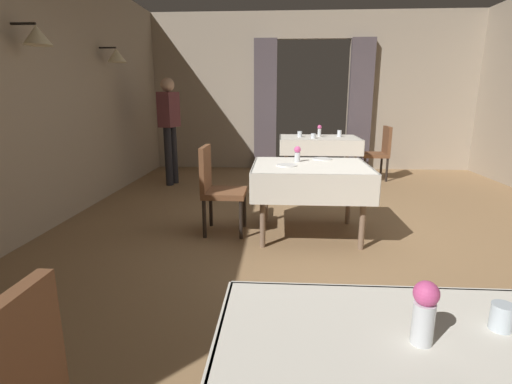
# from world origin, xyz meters

# --- Properties ---
(ground) EXTENTS (10.08, 10.08, 0.00)m
(ground) POSITION_xyz_m (0.00, 0.00, 0.00)
(ground) COLOR olive
(wall_left) EXTENTS (0.49, 8.40, 3.00)m
(wall_left) POSITION_xyz_m (-3.20, 0.00, 1.51)
(wall_left) COLOR gray
(wall_left) RESTS_ON ground
(wall_back) EXTENTS (6.40, 0.27, 3.00)m
(wall_back) POSITION_xyz_m (0.00, 4.18, 1.51)
(wall_back) COLOR gray
(wall_back) RESTS_ON ground
(dining_table_mid) EXTENTS (1.18, 1.00, 0.75)m
(dining_table_mid) POSITION_xyz_m (-0.30, 0.20, 0.65)
(dining_table_mid) COLOR #7A604C
(dining_table_mid) RESTS_ON ground
(dining_table_far) EXTENTS (1.35, 1.01, 0.75)m
(dining_table_far) POSITION_xyz_m (0.05, 3.02, 0.66)
(dining_table_far) COLOR #7A604C
(dining_table_far) RESTS_ON ground
(chair_mid_left) EXTENTS (0.44, 0.44, 0.93)m
(chair_mid_left) POSITION_xyz_m (-1.28, 0.22, 0.52)
(chair_mid_left) COLOR black
(chair_mid_left) RESTS_ON ground
(chair_far_right) EXTENTS (0.44, 0.44, 0.93)m
(chair_far_right) POSITION_xyz_m (1.11, 3.13, 0.52)
(chair_far_right) COLOR black
(chair_far_right) RESTS_ON ground
(flower_vase_near) EXTENTS (0.07, 0.07, 0.19)m
(flower_vase_near) POSITION_xyz_m (-0.22, -2.72, 0.85)
(flower_vase_near) COLOR silver
(flower_vase_near) RESTS_ON dining_table_near
(glass_near_b) EXTENTS (0.06, 0.06, 0.08)m
(glass_near_b) POSITION_xyz_m (0.04, -2.64, 0.79)
(glass_near_b) COLOR silver
(glass_near_b) RESTS_ON dining_table_near
(flower_vase_mid) EXTENTS (0.07, 0.07, 0.17)m
(flower_vase_mid) POSITION_xyz_m (-0.43, 0.38, 0.84)
(flower_vase_mid) COLOR silver
(flower_vase_mid) RESTS_ON dining_table_mid
(plate_mid_b) EXTENTS (0.22, 0.22, 0.01)m
(plate_mid_b) POSITION_xyz_m (-0.15, 0.56, 0.76)
(plate_mid_b) COLOR white
(plate_mid_b) RESTS_ON dining_table_mid
(plate_mid_c) EXTENTS (0.20, 0.20, 0.01)m
(plate_mid_c) POSITION_xyz_m (-0.55, 0.13, 0.76)
(plate_mid_c) COLOR white
(plate_mid_c) RESTS_ON dining_table_mid
(flower_vase_far) EXTENTS (0.07, 0.07, 0.20)m
(flower_vase_far) POSITION_xyz_m (0.06, 3.09, 0.86)
(flower_vase_far) COLOR silver
(flower_vase_far) RESTS_ON dining_table_far
(glass_far_b) EXTENTS (0.07, 0.07, 0.11)m
(glass_far_b) POSITION_xyz_m (0.41, 3.10, 0.81)
(glass_far_b) COLOR silver
(glass_far_b) RESTS_ON dining_table_far
(glass_far_c) EXTENTS (0.08, 0.08, 0.08)m
(glass_far_c) POSITION_xyz_m (-0.07, 2.79, 0.79)
(glass_far_c) COLOR silver
(glass_far_c) RESTS_ON dining_table_far
(glass_far_d) EXTENTS (0.08, 0.08, 0.10)m
(glass_far_d) POSITION_xyz_m (-0.28, 2.99, 0.80)
(glass_far_d) COLOR silver
(glass_far_d) RESTS_ON dining_table_far
(person_waiter_by_doorway) EXTENTS (0.30, 0.40, 1.72)m
(person_waiter_by_doorway) POSITION_xyz_m (-2.42, 2.52, 1.02)
(person_waiter_by_doorway) COLOR black
(person_waiter_by_doorway) RESTS_ON ground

